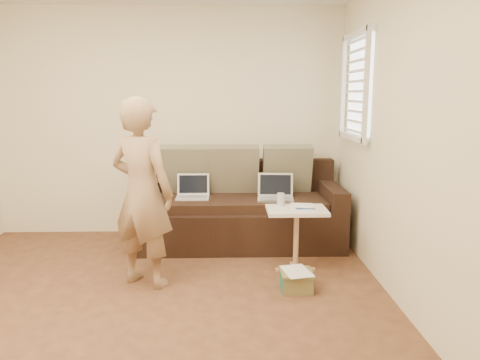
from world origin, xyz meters
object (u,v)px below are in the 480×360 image
Objects in this scene: person at (142,193)px; drinking_glass at (281,200)px; laptop_silver at (276,200)px; sofa at (239,206)px; laptop_white at (193,198)px; striped_box at (296,280)px; side_table at (296,240)px.

person is 1.28m from drinking_glass.
person reaches higher than laptop_silver.
sofa is 1.43m from person.
laptop_white reaches higher than striped_box.
laptop_silver is 0.89m from laptop_white.
drinking_glass is (-0.13, 0.11, 0.36)m from side_table.
sofa is at bearing 109.44° from striped_box.
laptop_silver is at bearing 99.97° from side_table.
laptop_silver is at bearing -6.77° from laptop_white.
drinking_glass reaches higher than laptop_silver.
person is at bearing -163.11° from drinking_glass.
laptop_white is at bearing 141.94° from side_table.
sofa is 18.33× the size of drinking_glass.
laptop_white is 1.11m from drinking_glass.
laptop_silver is at bearing -21.77° from sofa.
side_table is at bearing -40.44° from drinking_glass.
side_table reaches higher than striped_box.
person is 2.70× the size of side_table.
person is (-0.85, -1.09, 0.38)m from sofa.
laptop_white is (-0.51, -0.05, 0.10)m from sofa.
person is 13.43× the size of drinking_glass.
laptop_white is at bearing 142.32° from drinking_glass.
person reaches higher than sofa.
sofa is 0.42m from laptop_silver.
drinking_glass is at bearing -37.57° from laptop_white.
sofa is at bearing 121.04° from side_table.
laptop_silver is 1.08× the size of laptop_white.
person is 1.49m from striped_box.
side_table is at bearing 82.53° from striped_box.
side_table is (0.50, -0.83, -0.13)m from sofa.
sofa is at bearing 163.36° from laptop_silver.
sofa is 6.27× the size of laptop_white.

